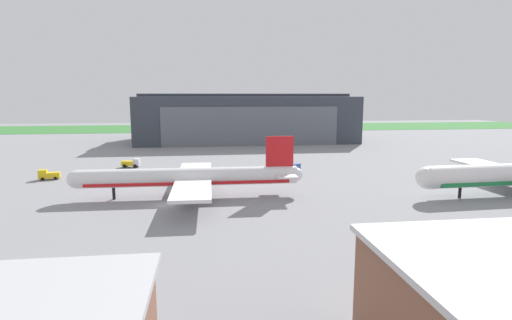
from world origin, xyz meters
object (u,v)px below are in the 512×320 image
(maintenance_hangar, at_px, (246,118))
(ops_van, at_px, (48,175))
(stair_truck, at_px, (293,167))
(baggage_tug, at_px, (132,163))
(airliner_near_right, at_px, (190,177))

(maintenance_hangar, bearing_deg, ops_van, -125.22)
(stair_truck, bearing_deg, baggage_tug, 164.13)
(maintenance_hangar, relative_size, stair_truck, 21.19)
(baggage_tug, distance_m, stair_truck, 43.35)
(maintenance_hangar, height_order, airliner_near_right, maintenance_hangar)
(airliner_near_right, xyz_separation_m, baggage_tug, (-16.84, 34.61, -2.66))
(maintenance_hangar, height_order, ops_van, maintenance_hangar)
(airliner_near_right, xyz_separation_m, stair_truck, (24.85, 22.76, -2.68))
(maintenance_hangar, bearing_deg, baggage_tug, -121.02)
(maintenance_hangar, xyz_separation_m, stair_truck, (4.61, -73.52, -8.28))
(airliner_near_right, height_order, ops_van, airliner_near_right)
(maintenance_hangar, distance_m, baggage_tug, 72.43)
(maintenance_hangar, height_order, stair_truck, maintenance_hangar)
(ops_van, bearing_deg, maintenance_hangar, 54.78)
(baggage_tug, bearing_deg, ops_van, -139.46)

